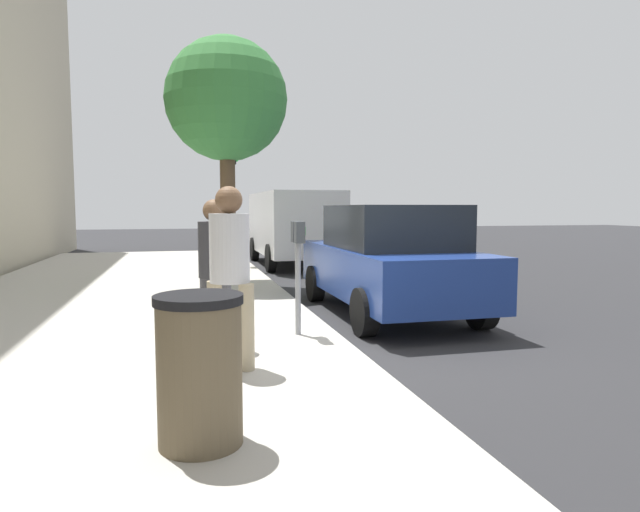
# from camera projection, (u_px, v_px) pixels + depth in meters

# --- Properties ---
(ground_plane) EXTENTS (80.00, 80.00, 0.00)m
(ground_plane) POSITION_uv_depth(u_px,v_px,m) (337.00, 344.00, 6.91)
(ground_plane) COLOR #2B2B2D
(ground_plane) RESTS_ON ground
(sidewalk_slab) EXTENTS (28.00, 6.00, 0.15)m
(sidewalk_slab) POSITION_uv_depth(u_px,v_px,m) (84.00, 354.00, 6.17)
(sidewalk_slab) COLOR #B7B2A8
(sidewalk_slab) RESTS_ON ground_plane
(parking_meter) EXTENTS (0.36, 0.12, 1.41)m
(parking_meter) POSITION_uv_depth(u_px,v_px,m) (298.00, 253.00, 6.71)
(parking_meter) COLOR gray
(parking_meter) RESTS_ON sidewalk_slab
(pedestrian_at_meter) EXTENTS (0.47, 0.36, 1.67)m
(pedestrian_at_meter) POSITION_uv_depth(u_px,v_px,m) (215.00, 262.00, 6.12)
(pedestrian_at_meter) COLOR #47474C
(pedestrian_at_meter) RESTS_ON sidewalk_slab
(pedestrian_bystander) EXTENTS (0.41, 0.44, 1.79)m
(pedestrian_bystander) POSITION_uv_depth(u_px,v_px,m) (230.00, 261.00, 5.30)
(pedestrian_bystander) COLOR tan
(pedestrian_bystander) RESTS_ON sidewalk_slab
(parked_sedan_near) EXTENTS (4.41, 1.98, 1.77)m
(parked_sedan_near) POSITION_uv_depth(u_px,v_px,m) (389.00, 259.00, 8.79)
(parked_sedan_near) COLOR navy
(parked_sedan_near) RESTS_ON ground_plane
(parked_van_far) EXTENTS (5.20, 2.12, 2.18)m
(parked_van_far) POSITION_uv_depth(u_px,v_px,m) (293.00, 224.00, 16.38)
(parked_van_far) COLOR silver
(parked_van_far) RESTS_ON ground_plane
(street_tree) EXTENTS (2.55, 2.55, 5.11)m
(street_tree) POSITION_uv_depth(u_px,v_px,m) (226.00, 102.00, 11.33)
(street_tree) COLOR brown
(street_tree) RESTS_ON sidewalk_slab
(traffic_signal) EXTENTS (0.24, 0.44, 3.60)m
(traffic_signal) POSITION_uv_depth(u_px,v_px,m) (229.00, 177.00, 14.95)
(traffic_signal) COLOR black
(traffic_signal) RESTS_ON sidewalk_slab
(trash_bin) EXTENTS (0.59, 0.59, 1.01)m
(trash_bin) POSITION_uv_depth(u_px,v_px,m) (200.00, 370.00, 3.60)
(trash_bin) COLOR brown
(trash_bin) RESTS_ON sidewalk_slab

